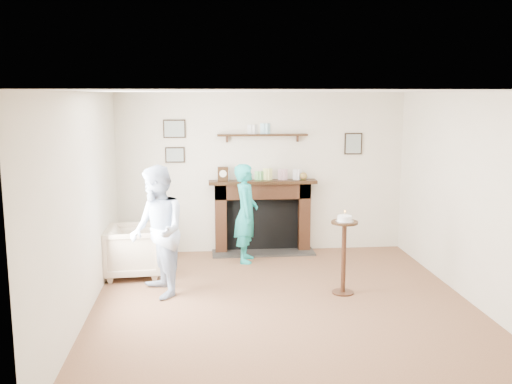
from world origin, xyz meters
The scene contains 6 objects.
ground centered at (0.00, 0.00, 0.00)m, with size 5.00×5.00×0.00m, color brown.
room_shell centered at (0.00, 0.69, 1.62)m, with size 4.54×5.02×2.52m.
armchair centered at (-1.89, 1.36, 0.00)m, with size 0.75×0.77×0.70m, color tan.
man centered at (-1.50, 0.53, 0.00)m, with size 0.79×0.62×1.63m, color silver.
woman centered at (-0.30, 1.90, 0.00)m, with size 0.53×0.35×1.47m, color #1FA3B3.
pedestal_table centered at (0.80, 0.38, 0.65)m, with size 0.33×0.33×1.06m.
Camera 1 is at (-0.94, -6.33, 2.46)m, focal length 40.00 mm.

